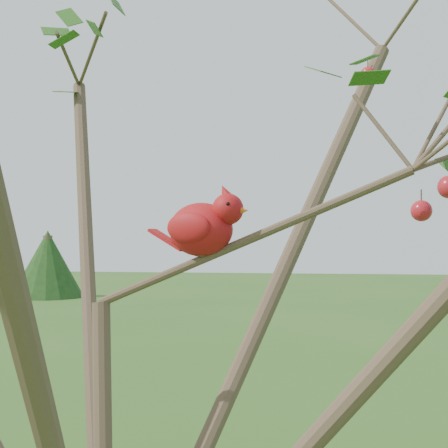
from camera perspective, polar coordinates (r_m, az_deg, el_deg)
name	(u,v)px	position (r m, az deg, el deg)	size (l,w,h in m)	color
crabapple_tree	(117,214)	(1.14, -9.79, 0.88)	(2.35, 2.05, 2.95)	#463226
cardinal	(204,227)	(1.20, -1.83, -0.24)	(0.21, 0.13, 0.15)	red
distant_trees	(273,257)	(23.04, 4.52, -3.06)	(44.84, 11.19, 3.35)	#463226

